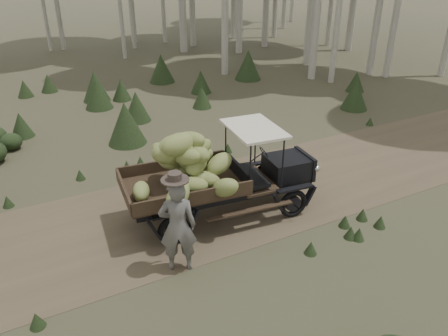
% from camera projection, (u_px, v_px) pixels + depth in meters
% --- Properties ---
extents(ground, '(120.00, 120.00, 0.00)m').
position_uv_depth(ground, '(264.00, 190.00, 11.42)').
color(ground, '#473D2B').
rests_on(ground, ground).
extents(dirt_track, '(70.00, 4.00, 0.01)m').
position_uv_depth(dirt_track, '(264.00, 190.00, 11.42)').
color(dirt_track, brown).
rests_on(dirt_track, ground).
extents(banana_truck, '(4.70, 2.37, 2.29)m').
position_uv_depth(banana_truck, '(205.00, 167.00, 9.64)').
color(banana_truck, black).
rests_on(banana_truck, ground).
extents(farmer, '(0.83, 0.70, 2.11)m').
position_uv_depth(farmer, '(178.00, 225.00, 8.20)').
color(farmer, '#56534E').
rests_on(farmer, ground).
extents(undergrowth, '(19.35, 22.31, 1.39)m').
position_uv_depth(undergrowth, '(155.00, 147.00, 12.54)').
color(undergrowth, '#233319').
rests_on(undergrowth, ground).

